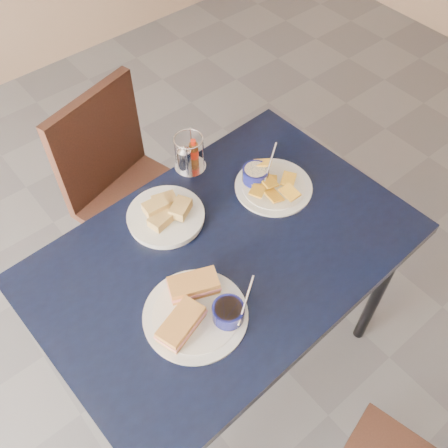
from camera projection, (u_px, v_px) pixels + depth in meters
ground at (204, 415)px, 1.96m from camera, size 6.00×6.00×0.00m
dining_table at (225, 263)px, 1.59m from camera, size 1.19×0.82×0.75m
chair_far at (127, 179)px, 2.04m from camera, size 0.51×0.50×0.90m
sandwich_plate at (198, 309)px, 1.38m from camera, size 0.31×0.30×0.12m
plantain_plate at (267, 182)px, 1.68m from camera, size 0.26×0.26×0.12m
bread_basket at (166, 215)px, 1.59m from camera, size 0.24×0.24×0.07m
condiment_caddy at (188, 156)px, 1.71m from camera, size 0.11×0.11×0.14m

